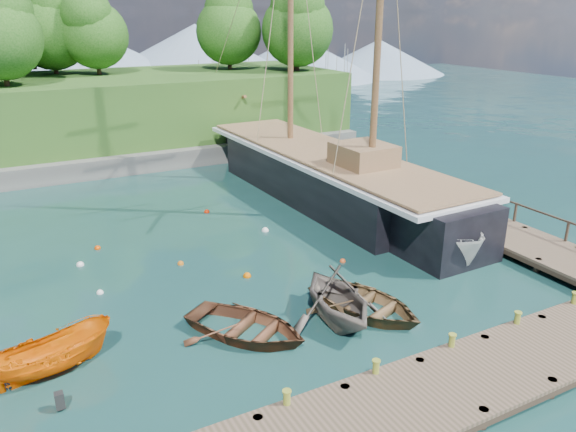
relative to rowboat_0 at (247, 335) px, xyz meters
name	(u,v)px	position (x,y,z in m)	size (l,w,h in m)	color
ground	(316,308)	(3.17, 0.53, 0.00)	(160.00, 160.00, 0.00)	#173833
dock_near	(484,374)	(5.17, -5.97, 0.43)	(20.00, 3.20, 1.10)	#4A3F2D
dock_east	(426,201)	(14.67, 7.53, 0.43)	(3.20, 24.00, 1.10)	#4A3F2D
bollard_0	(287,422)	(-0.83, -4.57, 0.00)	(0.26, 0.26, 0.45)	olive
bollard_1	(375,390)	(2.17, -4.57, 0.00)	(0.26, 0.26, 0.45)	olive
bollard_2	(449,362)	(5.17, -4.57, 0.00)	(0.26, 0.26, 0.45)	olive
bollard_3	(514,338)	(8.17, -4.57, 0.00)	(0.26, 0.26, 0.45)	olive
bollard_4	(571,318)	(11.17, -4.57, 0.00)	(0.26, 0.26, 0.45)	olive
rowboat_0	(247,335)	(0.00, 0.00, 0.00)	(3.26, 4.57, 0.95)	brown
rowboat_1	(337,321)	(3.32, -0.68, 0.00)	(3.74, 4.33, 2.28)	#655B53
rowboat_2	(365,312)	(4.63, -0.63, 0.00)	(3.33, 4.66, 0.96)	brown
motorboat_orange	(56,372)	(-6.20, 0.89, 0.00)	(1.44, 3.83, 1.48)	orange
cabin_boat_white	(430,258)	(10.17, 2.04, 0.00)	(1.95, 5.18, 2.00)	white
schooner	(326,178)	(10.64, 11.93, 1.24)	(6.08, 29.86, 22.31)	black
mooring_buoy_0	(100,293)	(-3.95, 5.68, 0.00)	(0.28, 0.28, 0.28)	white
mooring_buoy_1	(181,264)	(-0.20, 6.83, 0.00)	(0.29, 0.29, 0.29)	#D06712
mooring_buoy_2	(247,277)	(1.93, 4.26, 0.00)	(0.34, 0.34, 0.34)	#DF6100
mooring_buoy_3	(265,231)	(4.95, 8.70, 0.00)	(0.36, 0.36, 0.36)	white
mooring_buoy_4	(98,249)	(-3.18, 10.41, 0.00)	(0.30, 0.30, 0.30)	#D73F00
mooring_buoy_5	(207,212)	(3.29, 12.87, 0.00)	(0.31, 0.31, 0.31)	red
mooring_buoy_6	(80,265)	(-4.22, 8.83, 0.00)	(0.34, 0.34, 0.34)	silver
mooring_buoy_7	(343,262)	(6.40, 3.60, 0.00)	(0.27, 0.27, 0.27)	#ED5922
distant_ridge	(91,59)	(7.48, 70.53, 4.35)	(117.00, 40.00, 10.00)	#728CA5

